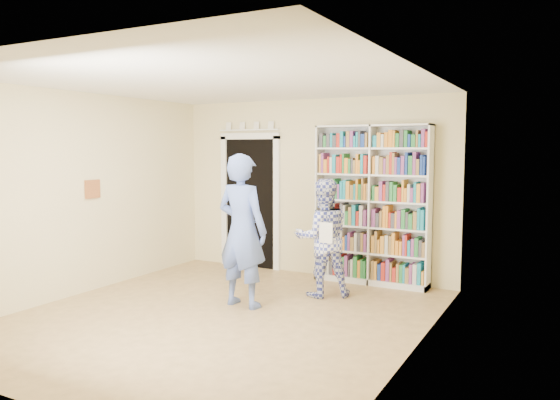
# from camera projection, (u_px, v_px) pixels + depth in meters

# --- Properties ---
(floor) EXTENTS (5.00, 5.00, 0.00)m
(floor) POSITION_uv_depth(u_px,v_px,m) (221.00, 317.00, 6.34)
(floor) COLOR olive
(floor) RESTS_ON ground
(ceiling) EXTENTS (5.00, 5.00, 0.00)m
(ceiling) POSITION_uv_depth(u_px,v_px,m) (218.00, 81.00, 6.09)
(ceiling) COLOR white
(ceiling) RESTS_ON wall_back
(wall_back) EXTENTS (4.50, 0.00, 4.50)m
(wall_back) POSITION_uv_depth(u_px,v_px,m) (312.00, 188.00, 8.41)
(wall_back) COLOR beige
(wall_back) RESTS_ON floor
(wall_left) EXTENTS (0.00, 5.00, 5.00)m
(wall_left) POSITION_uv_depth(u_px,v_px,m) (80.00, 194.00, 7.28)
(wall_left) COLOR beige
(wall_left) RESTS_ON floor
(wall_right) EXTENTS (0.00, 5.00, 5.00)m
(wall_right) POSITION_uv_depth(u_px,v_px,m) (416.00, 212.00, 5.16)
(wall_right) COLOR beige
(wall_right) RESTS_ON floor
(bookshelf) EXTENTS (1.66, 0.31, 2.28)m
(bookshelf) POSITION_uv_depth(u_px,v_px,m) (372.00, 204.00, 7.81)
(bookshelf) COLOR white
(bookshelf) RESTS_ON floor
(doorway) EXTENTS (1.10, 0.08, 2.43)m
(doorway) POSITION_uv_depth(u_px,v_px,m) (250.00, 196.00, 8.92)
(doorway) COLOR black
(doorway) RESTS_ON floor
(wall_art) EXTENTS (0.03, 0.25, 0.25)m
(wall_art) POSITION_uv_depth(u_px,v_px,m) (93.00, 189.00, 7.44)
(wall_art) COLOR brown
(wall_art) RESTS_ON wall_left
(man_blue) EXTENTS (0.72, 0.51, 1.89)m
(man_blue) POSITION_uv_depth(u_px,v_px,m) (242.00, 231.00, 6.70)
(man_blue) COLOR #556EBE
(man_blue) RESTS_ON floor
(man_plaid) EXTENTS (0.96, 0.92, 1.56)m
(man_plaid) POSITION_uv_depth(u_px,v_px,m) (323.00, 238.00, 7.18)
(man_plaid) COLOR #343E9F
(man_plaid) RESTS_ON floor
(paper_sheet) EXTENTS (0.19, 0.02, 0.26)m
(paper_sheet) POSITION_uv_depth(u_px,v_px,m) (326.00, 233.00, 6.88)
(paper_sheet) COLOR white
(paper_sheet) RESTS_ON man_plaid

